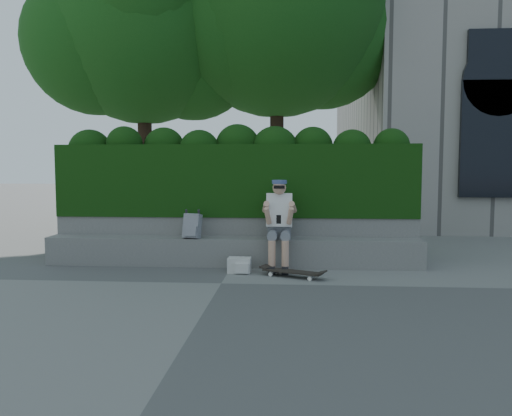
# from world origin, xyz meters

# --- Properties ---
(ground) EXTENTS (80.00, 80.00, 0.00)m
(ground) POSITION_xyz_m (0.00, 0.00, 0.00)
(ground) COLOR slate
(ground) RESTS_ON ground
(bench_ledge) EXTENTS (6.00, 0.45, 0.45)m
(bench_ledge) POSITION_xyz_m (0.00, 1.25, 0.23)
(bench_ledge) COLOR gray
(bench_ledge) RESTS_ON ground
(planter_wall) EXTENTS (6.00, 0.50, 0.75)m
(planter_wall) POSITION_xyz_m (0.00, 1.73, 0.38)
(planter_wall) COLOR gray
(planter_wall) RESTS_ON ground
(hedge) EXTENTS (6.00, 1.00, 1.20)m
(hedge) POSITION_xyz_m (0.00, 1.95, 1.35)
(hedge) COLOR black
(hedge) RESTS_ON planter_wall
(tree_left) EXTENTS (5.25, 5.25, 8.06)m
(tree_left) POSITION_xyz_m (0.56, 5.85, 5.42)
(tree_left) COLOR black
(tree_left) RESTS_ON ground
(tree_right) EXTENTS (4.50, 4.50, 7.12)m
(tree_right) POSITION_xyz_m (-2.63, 5.38, 4.86)
(tree_right) COLOR black
(tree_right) RESTS_ON ground
(person) EXTENTS (0.40, 0.76, 1.38)m
(person) POSITION_xyz_m (0.76, 1.07, 0.75)
(person) COLOR slate
(person) RESTS_ON ground
(skateboard) EXTENTS (0.88, 0.55, 0.09)m
(skateboard) POSITION_xyz_m (0.97, 0.46, 0.08)
(skateboard) COLOR black
(skateboard) RESTS_ON ground
(backpack_plaid) EXTENTS (0.29, 0.20, 0.39)m
(backpack_plaid) POSITION_xyz_m (-0.63, 1.15, 0.64)
(backpack_plaid) COLOR #A5A4A9
(backpack_plaid) RESTS_ON bench_ledge
(backpack_ground) EXTENTS (0.34, 0.24, 0.22)m
(backpack_ground) POSITION_xyz_m (0.17, 0.73, 0.11)
(backpack_ground) COLOR silver
(backpack_ground) RESTS_ON ground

